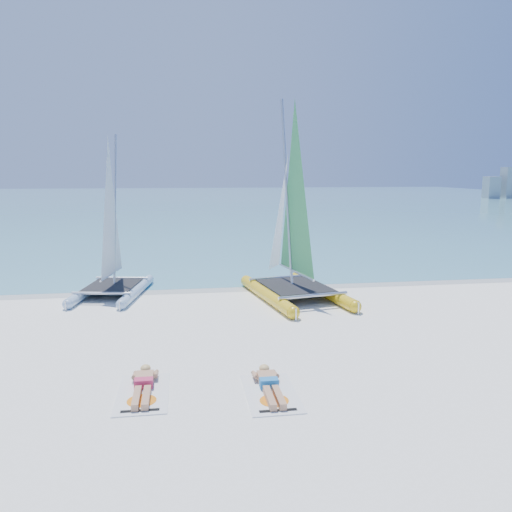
{
  "coord_description": "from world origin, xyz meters",
  "views": [
    {
      "loc": [
        -1.53,
        -12.72,
        4.32
      ],
      "look_at": [
        0.54,
        1.2,
        1.92
      ],
      "focal_mm": 35.0,
      "sensor_mm": 36.0,
      "label": 1
    }
  ],
  "objects": [
    {
      "name": "wet_sand_strip",
      "position": [
        0.0,
        5.5,
        0.0
      ],
      "size": [
        140.0,
        1.4,
        0.01
      ],
      "primitive_type": "cube",
      "color": "beige",
      "rests_on": "ground"
    },
    {
      "name": "sea",
      "position": [
        0.0,
        63.0,
        0.01
      ],
      "size": [
        140.0,
        115.0,
        0.01
      ],
      "primitive_type": "cube",
      "color": "#79BBCA",
      "rests_on": "ground"
    },
    {
      "name": "towel_b",
      "position": [
        0.11,
        -3.65,
        0.01
      ],
      "size": [
        1.0,
        1.85,
        0.02
      ],
      "primitive_type": "cube",
      "color": "white",
      "rests_on": "ground"
    },
    {
      "name": "sunbather_a",
      "position": [
        -2.38,
        -3.1,
        0.12
      ],
      "size": [
        0.37,
        1.73,
        0.26
      ],
      "color": "tan",
      "rests_on": "towel_a"
    },
    {
      "name": "ground",
      "position": [
        0.0,
        0.0,
        0.0
      ],
      "size": [
        140.0,
        140.0,
        0.0
      ],
      "primitive_type": "plane",
      "color": "white",
      "rests_on": "ground"
    },
    {
      "name": "towel_a",
      "position": [
        -2.38,
        -3.29,
        0.01
      ],
      "size": [
        1.0,
        1.85,
        0.02
      ],
      "primitive_type": "cube",
      "color": "white",
      "rests_on": "ground"
    },
    {
      "name": "sunbather_b",
      "position": [
        0.11,
        -3.46,
        0.12
      ],
      "size": [
        0.37,
        1.73,
        0.26
      ],
      "color": "tan",
      "rests_on": "towel_b"
    },
    {
      "name": "catamaran_yellow",
      "position": [
        2.16,
        4.15,
        2.22
      ],
      "size": [
        3.35,
        5.68,
        7.05
      ],
      "rotation": [
        0.0,
        0.0,
        0.18
      ],
      "color": "yellow",
      "rests_on": "ground"
    },
    {
      "name": "catamaran_blue",
      "position": [
        -4.01,
        5.08,
        1.74
      ],
      "size": [
        2.73,
        4.55,
        5.81
      ],
      "rotation": [
        0.0,
        0.0,
        -0.17
      ],
      "color": "#B0C5E7",
      "rests_on": "ground"
    }
  ]
}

